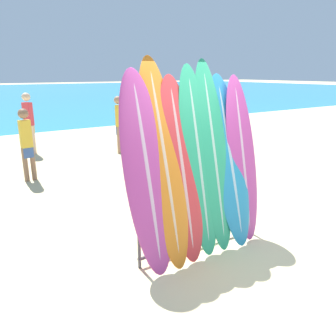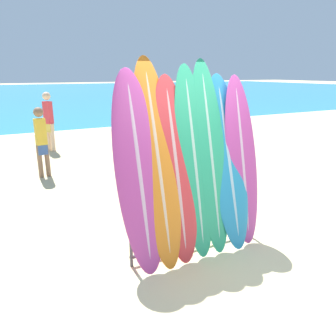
{
  "view_description": "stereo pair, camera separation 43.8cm",
  "coord_description": "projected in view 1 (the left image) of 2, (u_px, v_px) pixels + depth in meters",
  "views": [
    {
      "loc": [
        -2.9,
        -2.75,
        2.37
      ],
      "look_at": [
        -0.34,
        1.28,
        0.97
      ],
      "focal_mm": 35.0,
      "sensor_mm": 36.0,
      "label": 1
    },
    {
      "loc": [
        -2.52,
        -2.97,
        2.37
      ],
      "look_at": [
        -0.34,
        1.28,
        0.97
      ],
      "focal_mm": 35.0,
      "sensor_mm": 36.0,
      "label": 2
    }
  ],
  "objects": [
    {
      "name": "person_mid_beach",
      "position": [
        27.0,
        142.0,
        7.21
      ],
      "size": [
        0.27,
        0.22,
        1.62
      ],
      "rotation": [
        0.0,
        0.0,
        3.28
      ],
      "color": "#846047",
      "rests_on": "ground_plane"
    },
    {
      "name": "surfboard_slot_2",
      "position": [
        182.0,
        169.0,
        4.16
      ],
      "size": [
        0.56,
        0.69,
        2.36
      ],
      "color": "red",
      "rests_on": "ground_plane"
    },
    {
      "name": "ground_plane",
      "position": [
        240.0,
        256.0,
        4.39
      ],
      "size": [
        160.0,
        160.0,
        0.0
      ],
      "primitive_type": "plane",
      "color": "beige"
    },
    {
      "name": "surfboard_slot_1",
      "position": [
        164.0,
        163.0,
        4.03
      ],
      "size": [
        0.54,
        0.85,
        2.58
      ],
      "color": "orange",
      "rests_on": "ground_plane"
    },
    {
      "name": "surfboard_slot_0",
      "position": [
        146.0,
        173.0,
        3.89
      ],
      "size": [
        0.59,
        0.75,
        2.44
      ],
      "color": "#B23D8E",
      "rests_on": "ground_plane"
    },
    {
      "name": "surfboard_slot_6",
      "position": [
        242.0,
        159.0,
        4.69
      ],
      "size": [
        0.52,
        0.61,
        2.35
      ],
      "color": "#B23D8E",
      "rests_on": "ground_plane"
    },
    {
      "name": "surfboard_rack",
      "position": [
        199.0,
        214.0,
        4.46
      ],
      "size": [
        1.91,
        0.04,
        0.94
      ],
      "color": "#47474C",
      "rests_on": "ground_plane"
    },
    {
      "name": "person_far_right",
      "position": [
        160.0,
        128.0,
        8.93
      ],
      "size": [
        0.28,
        0.22,
        1.66
      ],
      "rotation": [
        0.0,
        0.0,
        3.26
      ],
      "color": "tan",
      "rests_on": "ground_plane"
    },
    {
      "name": "person_near_water",
      "position": [
        29.0,
        121.0,
        9.65
      ],
      "size": [
        0.28,
        0.31,
        1.8
      ],
      "rotation": [
        0.0,
        0.0,
        2.13
      ],
      "color": "beige",
      "rests_on": "ground_plane"
    },
    {
      "name": "person_far_left",
      "position": [
        119.0,
        122.0,
        9.76
      ],
      "size": [
        0.26,
        0.29,
        1.7
      ],
      "rotation": [
        0.0,
        0.0,
        1.01
      ],
      "color": "#A87A5B",
      "rests_on": "ground_plane"
    },
    {
      "name": "surfboard_slot_3",
      "position": [
        199.0,
        161.0,
        4.3
      ],
      "size": [
        0.5,
        0.67,
        2.49
      ],
      "color": "#289E70",
      "rests_on": "ground_plane"
    },
    {
      "name": "surfboard_slot_4",
      "position": [
        213.0,
        156.0,
        4.42
      ],
      "size": [
        0.49,
        0.71,
        2.56
      ],
      "color": "#289E70",
      "rests_on": "ground_plane"
    },
    {
      "name": "surfboard_slot_5",
      "position": [
        229.0,
        160.0,
        4.59
      ],
      "size": [
        0.58,
        0.79,
        2.37
      ],
      "color": "teal",
      "rests_on": "ground_plane"
    }
  ]
}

